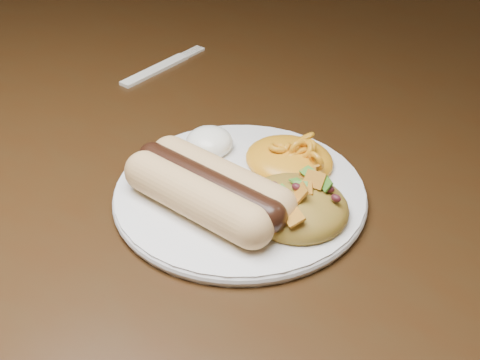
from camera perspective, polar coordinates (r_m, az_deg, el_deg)
The scene contains 7 objects.
table at distance 0.78m, azimuth 5.80°, elevation 0.30°, with size 1.60×0.90×0.75m.
plate at distance 0.59m, azimuth -0.00°, elevation -1.25°, with size 0.22×0.22×0.01m, color white.
hotdog at distance 0.55m, azimuth -2.72°, elevation -0.66°, with size 0.13×0.07×0.04m.
mac_and_cheese at distance 0.61m, azimuth 4.27°, elevation 2.67°, with size 0.08×0.08×0.03m, color gold.
sour_cream at distance 0.63m, azimuth -2.65°, elevation 3.67°, with size 0.04×0.04×0.03m, color white.
taco_salad at distance 0.55m, azimuth 4.79°, elevation -1.59°, with size 0.09×0.09×0.04m.
fork at distance 0.81m, azimuth -7.29°, elevation 9.28°, with size 0.02×0.15×0.00m, color silver.
Camera 1 is at (0.33, -0.55, 1.11)m, focal length 50.00 mm.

